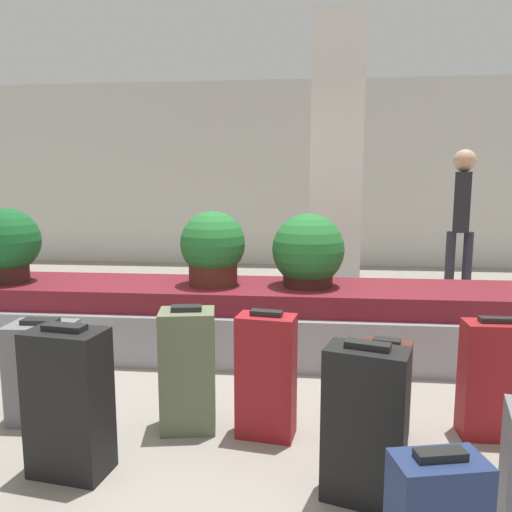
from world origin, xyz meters
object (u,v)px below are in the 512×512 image
at_px(suitcase_5, 365,425).
at_px(potted_plant_0, 308,252).
at_px(potted_plant_1, 213,248).
at_px(suitcase_0, 385,391).
at_px(suitcase_3, 69,402).
at_px(suitcase_8, 266,376).
at_px(suitcase_1, 492,380).
at_px(suitcase_2, 44,372).
at_px(pillar, 335,170).
at_px(potted_plant_2, 7,244).
at_px(traveler_0, 462,212).
at_px(suitcase_6, 188,370).

xyz_separation_m(suitcase_5, potted_plant_0, (-0.26, 1.98, 0.51)).
bearing_deg(potted_plant_1, suitcase_0, -48.06).
bearing_deg(suitcase_3, suitcase_8, 34.90).
height_order(suitcase_3, potted_plant_0, potted_plant_0).
relative_size(suitcase_1, suitcase_2, 1.10).
distance_m(suitcase_5, potted_plant_1, 2.29).
xyz_separation_m(pillar, potted_plant_2, (-2.90, -1.48, -0.67)).
height_order(suitcase_5, suitcase_8, suitcase_5).
bearing_deg(suitcase_5, traveler_0, 85.95).
xyz_separation_m(pillar, potted_plant_0, (-0.28, -1.39, -0.72)).
height_order(suitcase_6, potted_plant_2, potted_plant_2).
bearing_deg(potted_plant_1, potted_plant_2, -177.84).
bearing_deg(traveler_0, suitcase_5, -4.92).
distance_m(suitcase_0, suitcase_2, 2.05).
bearing_deg(potted_plant_0, suitcase_1, -51.34).
relative_size(suitcase_0, suitcase_8, 0.80).
bearing_deg(suitcase_8, pillar, 88.00).
relative_size(suitcase_2, suitcase_5, 0.85).
bearing_deg(potted_plant_0, suitcase_6, -116.68).
relative_size(pillar, suitcase_6, 4.23).
bearing_deg(pillar, potted_plant_1, -127.63).
xyz_separation_m(suitcase_1, suitcase_3, (-2.25, -0.59, 0.03)).
bearing_deg(potted_plant_1, traveler_0, 36.76).
relative_size(suitcase_8, potted_plant_1, 1.18).
xyz_separation_m(suitcase_0, suitcase_6, (-1.14, 0.01, 0.08)).
bearing_deg(suitcase_5, potted_plant_2, 164.12).
distance_m(suitcase_6, potted_plant_0, 1.65).
xyz_separation_m(suitcase_5, suitcase_8, (-0.50, 0.55, -0.01)).
distance_m(pillar, suitcase_8, 3.13).
distance_m(suitcase_3, traveler_0, 4.91).
distance_m(suitcase_2, suitcase_8, 1.38).
distance_m(suitcase_5, traveler_0, 4.26).
relative_size(suitcase_1, potted_plant_0, 1.16).
distance_m(pillar, traveler_0, 1.67).
relative_size(suitcase_5, suitcase_6, 1.01).
height_order(suitcase_1, potted_plant_2, potted_plant_2).
bearing_deg(potted_plant_2, suitcase_3, -51.94).
distance_m(suitcase_2, potted_plant_0, 2.20).
bearing_deg(suitcase_3, pillar, 74.33).
xyz_separation_m(suitcase_2, suitcase_8, (1.38, -0.05, 0.05)).
relative_size(suitcase_5, suitcase_8, 1.01).
height_order(suitcase_2, suitcase_6, suitcase_6).
xyz_separation_m(pillar, suitcase_5, (-0.02, -3.37, -1.23)).
distance_m(suitcase_2, suitcase_5, 1.97).
distance_m(suitcase_8, potted_plant_0, 1.55).
bearing_deg(suitcase_8, traveler_0, 67.20).
bearing_deg(suitcase_2, suitcase_6, -2.71).
bearing_deg(potted_plant_0, suitcase_8, -99.29).
height_order(suitcase_3, traveler_0, traveler_0).
bearing_deg(pillar, suitcase_6, -109.51).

